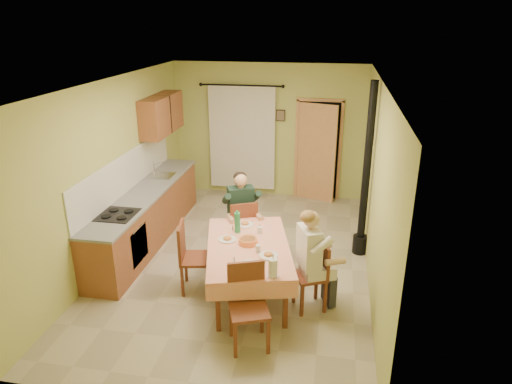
% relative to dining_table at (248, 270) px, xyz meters
% --- Properties ---
extents(floor, '(4.00, 6.00, 0.01)m').
position_rel_dining_table_xyz_m(floor, '(-0.32, 0.90, -0.38)').
color(floor, tan).
rests_on(floor, ground).
extents(room_shell, '(4.04, 6.04, 2.82)m').
position_rel_dining_table_xyz_m(room_shell, '(-0.32, 0.90, 1.44)').
color(room_shell, '#BAC062').
rests_on(room_shell, ground).
extents(kitchen_run, '(0.64, 3.64, 1.56)m').
position_rel_dining_table_xyz_m(kitchen_run, '(-2.03, 1.30, 0.10)').
color(kitchen_run, brown).
rests_on(kitchen_run, ground).
extents(upper_cabinets, '(0.35, 1.40, 0.70)m').
position_rel_dining_table_xyz_m(upper_cabinets, '(-2.14, 2.60, 1.57)').
color(upper_cabinets, brown).
rests_on(upper_cabinets, room_shell).
extents(curtain, '(1.70, 0.07, 2.22)m').
position_rel_dining_table_xyz_m(curtain, '(-0.87, 3.80, 0.88)').
color(curtain, black).
rests_on(curtain, ground).
extents(doorway, '(0.96, 0.31, 2.15)m').
position_rel_dining_table_xyz_m(doorway, '(0.72, 3.81, 0.67)').
color(doorway, black).
rests_on(doorway, ground).
extents(dining_table, '(1.51, 2.05, 0.76)m').
position_rel_dining_table_xyz_m(dining_table, '(0.00, 0.00, 0.00)').
color(dining_table, '#F1967B').
rests_on(dining_table, ground).
extents(tableware, '(0.93, 1.52, 0.33)m').
position_rel_dining_table_xyz_m(tableware, '(0.04, -0.09, 0.43)').
color(tableware, white).
rests_on(tableware, dining_table).
extents(chair_far, '(0.57, 0.57, 0.99)m').
position_rel_dining_table_xyz_m(chair_far, '(-0.31, 1.05, -0.09)').
color(chair_far, brown).
rests_on(chair_far, ground).
extents(chair_near, '(0.57, 0.57, 1.01)m').
position_rel_dining_table_xyz_m(chair_near, '(0.21, -1.03, -0.09)').
color(chair_near, brown).
rests_on(chair_near, ground).
extents(chair_right, '(0.50, 0.50, 0.93)m').
position_rel_dining_table_xyz_m(chair_right, '(0.87, -0.17, -0.09)').
color(chair_right, brown).
rests_on(chair_right, ground).
extents(chair_left, '(0.53, 0.53, 1.02)m').
position_rel_dining_table_xyz_m(chair_left, '(-0.75, 0.00, -0.09)').
color(chair_left, brown).
rests_on(chair_left, ground).
extents(man_far, '(0.65, 0.61, 1.39)m').
position_rel_dining_table_xyz_m(man_far, '(-0.32, 1.06, 0.50)').
color(man_far, '#192D23').
rests_on(man_far, chair_far).
extents(man_right, '(0.60, 0.65, 1.39)m').
position_rel_dining_table_xyz_m(man_right, '(0.86, -0.18, 0.50)').
color(man_right, silver).
rests_on(man_right, chair_right).
extents(stove_flue, '(0.24, 0.24, 2.80)m').
position_rel_dining_table_xyz_m(stove_flue, '(1.58, 1.50, 0.65)').
color(stove_flue, black).
rests_on(stove_flue, ground).
extents(picture_back, '(0.19, 0.03, 0.23)m').
position_rel_dining_table_xyz_m(picture_back, '(-0.07, 3.87, 1.37)').
color(picture_back, black).
rests_on(picture_back, room_shell).
extents(picture_right, '(0.03, 0.31, 0.21)m').
position_rel_dining_table_xyz_m(picture_right, '(1.65, 2.10, 1.47)').
color(picture_right, brown).
rests_on(picture_right, room_shell).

